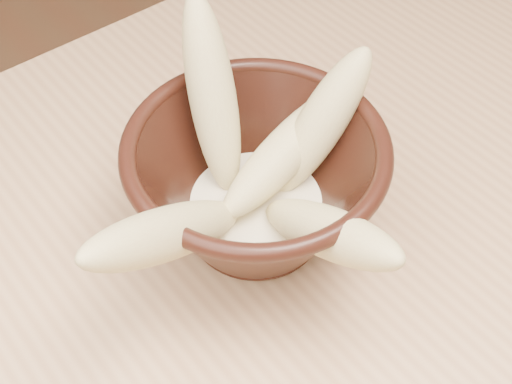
# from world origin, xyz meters

# --- Properties ---
(bowl) EXTENTS (0.19, 0.19, 0.10)m
(bowl) POSITION_xyz_m (0.07, 0.09, 0.81)
(bowl) COLOR black
(bowl) RESTS_ON table
(milk_puddle) EXTENTS (0.11, 0.11, 0.01)m
(milk_puddle) POSITION_xyz_m (0.07, 0.09, 0.78)
(milk_puddle) COLOR beige
(milk_puddle) RESTS_ON bowl
(banana_upright) EXTENTS (0.07, 0.11, 0.15)m
(banana_upright) POSITION_xyz_m (0.08, 0.15, 0.85)
(banana_upright) COLOR tan
(banana_upright) RESTS_ON bowl
(banana_left) EXTENTS (0.16, 0.08, 0.13)m
(banana_left) POSITION_xyz_m (-0.01, 0.08, 0.84)
(banana_left) COLOR tan
(banana_left) RESTS_ON bowl
(banana_right) EXTENTS (0.11, 0.04, 0.12)m
(banana_right) POSITION_xyz_m (0.13, 0.09, 0.84)
(banana_right) COLOR tan
(banana_right) RESTS_ON bowl
(banana_across) EXTENTS (0.15, 0.06, 0.06)m
(banana_across) POSITION_xyz_m (0.11, 0.10, 0.82)
(banana_across) COLOR tan
(banana_across) RESTS_ON bowl
(banana_front) EXTENTS (0.04, 0.14, 0.10)m
(banana_front) POSITION_xyz_m (0.08, 0.02, 0.82)
(banana_front) COLOR tan
(banana_front) RESTS_ON bowl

